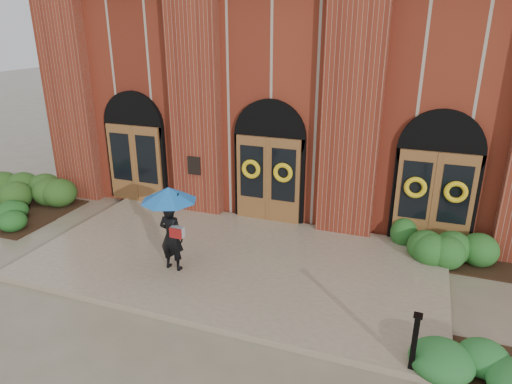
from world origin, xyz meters
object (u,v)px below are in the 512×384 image
at_px(man_with_umbrella, 170,213).
at_px(hedge_wall_right, 458,248).
at_px(hedge_wall_left, 27,191).
at_px(metal_post, 415,340).

relative_size(man_with_umbrella, hedge_wall_right, 0.69).
height_order(man_with_umbrella, hedge_wall_left, man_with_umbrella).
distance_m(metal_post, hedge_wall_right, 4.65).
bearing_deg(hedge_wall_left, man_with_umbrella, -18.79).
bearing_deg(man_with_umbrella, metal_post, 166.56).
xyz_separation_m(metal_post, hedge_wall_left, (-12.30, 3.88, -0.29)).
height_order(hedge_wall_left, hedge_wall_right, hedge_wall_left).
bearing_deg(hedge_wall_left, metal_post, -17.51).
bearing_deg(man_with_umbrella, hedge_wall_right, -152.41).
relative_size(metal_post, hedge_wall_right, 0.36).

